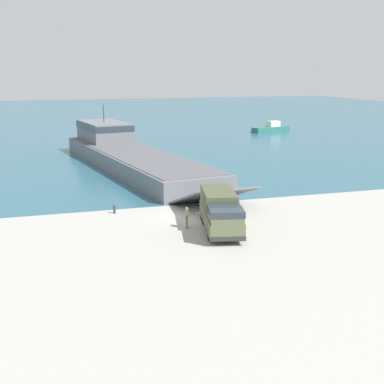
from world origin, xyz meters
TOP-DOWN VIEW (x-y plane):
  - ground_plane at (0.00, 0.00)m, footprint 240.00×240.00m
  - water_surface at (0.00, 94.22)m, footprint 240.00×180.00m
  - landing_craft at (-0.29, 25.73)m, footprint 12.92×41.55m
  - military_truck at (1.21, -4.20)m, footprint 4.10×8.04m
  - soldier_on_ramp at (-1.03, -2.85)m, footprint 0.36×0.49m
  - moored_boat_a at (33.42, 54.54)m, footprint 8.54×4.42m
  - mooring_bollard at (-5.59, 3.01)m, footprint 0.24×0.24m

SIDE VIEW (x-z plane):
  - ground_plane at x=0.00m, z-range 0.00..0.00m
  - water_surface at x=0.00m, z-range 0.00..0.01m
  - mooring_bollard at x=-5.59m, z-range 0.03..0.78m
  - moored_boat_a at x=33.42m, z-range -0.35..1.72m
  - soldier_on_ramp at x=-1.03m, z-range 0.12..1.76m
  - military_truck at x=1.21m, z-range 0.09..2.87m
  - landing_craft at x=-0.29m, z-range -1.88..5.15m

